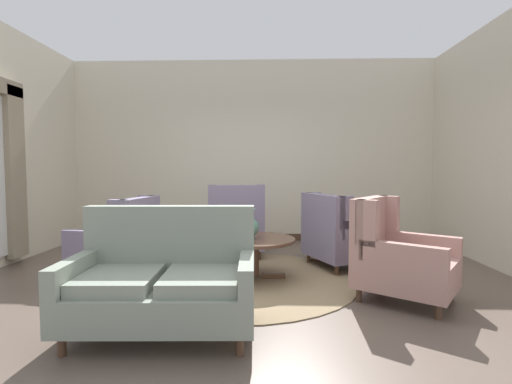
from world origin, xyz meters
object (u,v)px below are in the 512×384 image
Objects in this scene: porcelain_vase at (251,227)px; armchair_back_corner at (341,236)px; armchair_near_sideboard at (397,257)px; side_table at (321,229)px; armchair_foreground_right at (121,243)px; armchair_near_window at (237,227)px; settee at (164,282)px; coffee_table at (255,245)px.

porcelain_vase is 0.31× the size of armchair_back_corner.
armchair_back_corner is 1.28m from armchair_near_sideboard.
porcelain_vase reaches higher than side_table.
porcelain_vase is 1.58m from armchair_foreground_right.
porcelain_vase is at bearing 103.28° from armchair_near_sideboard.
porcelain_vase is 0.37× the size of armchair_foreground_right.
porcelain_vase is at bearing 98.07° from armchair_foreground_right.
armchair_near_sideboard is 1.06× the size of armchair_near_window.
armchair_near_sideboard is at bearing 18.79° from settee.
porcelain_vase reaches higher than coffee_table.
coffee_table is 0.83× the size of armchair_near_sideboard.
armchair_back_corner is at bearing -61.23° from side_table.
armchair_back_corner reaches higher than coffee_table.
side_table is (1.22, -0.19, -0.00)m from armchair_near_window.
coffee_table is at bearing 62.80° from settee.
armchair_foreground_right is 2.70m from side_table.
armchair_near_window reaches higher than settee.
armchair_back_corner is at bearing 153.55° from armchair_near_window.
armchair_near_window is at bearing 79.66° from armchair_near_sideboard.
coffee_table is 2.68× the size of porcelain_vase.
coffee_table is 0.83× the size of armchair_back_corner.
settee is 2.28m from armchair_near_sideboard.
coffee_table is 0.23m from porcelain_vase.
porcelain_vase is 0.24× the size of settee.
settee is at bearing 41.80° from armchair_foreground_right.
armchair_near_sideboard is at bearing 129.47° from armchair_near_window.
side_table is (-0.21, 0.38, 0.02)m from armchair_back_corner.
armchair_foreground_right is (-1.56, 0.03, -0.22)m from porcelain_vase.
armchair_back_corner is at bearing 111.62° from armchair_foreground_right.
settee is at bearing -114.12° from porcelain_vase.
armchair_foreground_right is at bearing 179.73° from coffee_table.
side_table is (2.52, 0.98, 0.02)m from armchair_foreground_right.
coffee_table is 1.28m from armchair_back_corner.
armchair_back_corner is 0.44m from side_table.
armchair_near_sideboard is at bearing -71.75° from side_table.
armchair_back_corner is 1.56× the size of side_table.
armchair_foreground_right is at bearing 178.79° from porcelain_vase.
porcelain_vase is at bearing 97.92° from armchair_near_window.
armchair_foreground_right is at bearing 120.44° from settee.
armchair_near_sideboard is 1.71m from side_table.
armchair_foreground_right reaches higher than side_table.
armchair_near_window is (-0.31, 1.18, 0.03)m from coffee_table.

